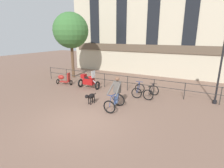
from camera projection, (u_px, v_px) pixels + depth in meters
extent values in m
plane|color=#7A5B4C|center=(82.00, 121.00, 7.98)|extent=(60.00, 60.00, 0.00)
cylinder|color=#2D2B28|center=(51.00, 73.00, 15.69)|extent=(0.05, 0.05, 1.05)
cylinder|color=#2D2B28|center=(67.00, 75.00, 14.83)|extent=(0.05, 0.05, 1.05)
cylinder|color=#2D2B28|center=(84.00, 77.00, 13.97)|extent=(0.05, 0.05, 1.05)
cylinder|color=#2D2B28|center=(105.00, 80.00, 13.11)|extent=(0.05, 0.05, 1.05)
cylinder|color=#2D2B28|center=(128.00, 83.00, 12.25)|extent=(0.05, 0.05, 1.05)
cylinder|color=#2D2B28|center=(154.00, 87.00, 11.39)|extent=(0.05, 0.05, 1.05)
cylinder|color=#2D2B28|center=(185.00, 91.00, 10.53)|extent=(0.05, 0.05, 1.05)
cylinder|color=#2D2B28|center=(221.00, 96.00, 9.67)|extent=(0.05, 0.05, 1.05)
cylinder|color=#2D2B28|center=(128.00, 76.00, 12.12)|extent=(15.00, 0.04, 0.04)
cylinder|color=#2D2B28|center=(128.00, 83.00, 12.24)|extent=(15.00, 0.04, 0.04)
cube|color=#BCB299|center=(154.00, 20.00, 15.93)|extent=(18.00, 0.60, 10.31)
cube|color=brown|center=(151.00, 48.00, 16.31)|extent=(17.10, 0.12, 0.70)
cube|color=black|center=(94.00, 17.00, 18.40)|extent=(1.10, 0.06, 5.78)
cube|color=black|center=(121.00, 15.00, 16.96)|extent=(1.10, 0.06, 5.78)
cube|color=black|center=(153.00, 13.00, 15.51)|extent=(1.10, 0.06, 5.78)
cube|color=black|center=(192.00, 11.00, 14.07)|extent=(1.10, 0.06, 5.78)
torus|color=black|center=(109.00, 107.00, 8.66)|extent=(0.68, 0.07, 0.68)
torus|color=black|center=(119.00, 100.00, 9.59)|extent=(0.68, 0.07, 0.68)
cylinder|color=navy|center=(113.00, 100.00, 8.96)|extent=(0.04, 0.49, 0.60)
cylinder|color=navy|center=(116.00, 98.00, 9.25)|extent=(0.04, 0.23, 0.52)
cylinder|color=navy|center=(114.00, 94.00, 8.98)|extent=(0.04, 0.66, 0.10)
cylinder|color=navy|center=(117.00, 102.00, 9.41)|extent=(0.03, 0.44, 0.08)
cylinder|color=navy|center=(118.00, 97.00, 9.43)|extent=(0.03, 0.26, 0.47)
cylinder|color=navy|center=(110.00, 101.00, 8.67)|extent=(0.03, 0.22, 0.54)
cylinder|color=navy|center=(111.00, 96.00, 8.69)|extent=(0.48, 0.03, 0.03)
cube|color=black|center=(117.00, 93.00, 9.26)|extent=(0.12, 0.24, 0.05)
cube|color=#56514C|center=(117.00, 87.00, 9.17)|extent=(0.36, 0.22, 0.60)
sphere|color=brown|center=(117.00, 79.00, 9.05)|extent=(0.22, 0.22, 0.22)
cylinder|color=#56514C|center=(111.00, 88.00, 8.99)|extent=(0.14, 0.72, 0.60)
cylinder|color=#56514C|center=(118.00, 89.00, 8.80)|extent=(0.14, 0.72, 0.60)
cylinder|color=#384766|center=(115.00, 99.00, 9.29)|extent=(0.14, 0.31, 0.69)
cylinder|color=#384766|center=(118.00, 98.00, 9.21)|extent=(0.14, 0.31, 0.58)
ellipsoid|color=black|center=(91.00, 96.00, 9.88)|extent=(0.31, 0.51, 0.28)
cylinder|color=black|center=(89.00, 97.00, 9.73)|extent=(0.18, 0.17, 0.16)
sphere|color=black|center=(87.00, 96.00, 9.58)|extent=(0.21, 0.21, 0.21)
cone|color=black|center=(86.00, 97.00, 9.51)|extent=(0.13, 0.14, 0.12)
cylinder|color=black|center=(95.00, 94.00, 10.09)|extent=(0.08, 0.17, 0.10)
cylinder|color=black|center=(89.00, 101.00, 9.88)|extent=(0.06, 0.06, 0.40)
cylinder|color=black|center=(91.00, 101.00, 9.79)|extent=(0.06, 0.06, 0.40)
cylinder|color=black|center=(92.00, 99.00, 10.11)|extent=(0.06, 0.06, 0.40)
cylinder|color=black|center=(94.00, 100.00, 10.02)|extent=(0.06, 0.06, 0.40)
torus|color=black|center=(97.00, 85.00, 12.51)|extent=(0.14, 0.62, 0.62)
torus|color=black|center=(81.00, 83.00, 13.13)|extent=(0.14, 0.62, 0.62)
cube|color=maroon|center=(89.00, 81.00, 12.76)|extent=(0.82, 0.43, 0.44)
ellipsoid|color=maroon|center=(91.00, 78.00, 12.61)|extent=(0.49, 0.34, 0.24)
cube|color=black|center=(87.00, 78.00, 12.73)|extent=(0.57, 0.32, 0.10)
cylinder|color=#B2B2B7|center=(95.00, 83.00, 12.54)|extent=(0.41, 0.08, 0.41)
cube|color=silver|center=(93.00, 74.00, 12.43)|extent=(0.05, 0.44, 0.50)
cube|color=maroon|center=(84.00, 76.00, 12.85)|extent=(0.33, 0.37, 0.28)
torus|color=black|center=(140.00, 88.00, 11.75)|extent=(0.66, 0.17, 0.66)
torus|color=black|center=(137.00, 93.00, 10.80)|extent=(0.66, 0.17, 0.66)
cylinder|color=navy|center=(139.00, 87.00, 11.32)|extent=(0.11, 0.47, 0.58)
cylinder|color=navy|center=(138.00, 89.00, 11.04)|extent=(0.07, 0.22, 0.51)
cylinder|color=navy|center=(139.00, 83.00, 11.16)|extent=(0.13, 0.63, 0.10)
cylinder|color=navy|center=(137.00, 92.00, 10.99)|extent=(0.09, 0.42, 0.07)
cylinder|color=navy|center=(137.00, 89.00, 10.84)|extent=(0.06, 0.25, 0.46)
cylinder|color=navy|center=(140.00, 85.00, 11.60)|extent=(0.06, 0.21, 0.52)
cylinder|color=navy|center=(140.00, 82.00, 11.44)|extent=(0.48, 0.11, 0.03)
cube|color=black|center=(138.00, 85.00, 10.88)|extent=(0.16, 0.26, 0.05)
torus|color=black|center=(154.00, 90.00, 11.31)|extent=(0.66, 0.10, 0.66)
torus|color=black|center=(148.00, 95.00, 10.45)|extent=(0.66, 0.10, 0.66)
cylinder|color=black|center=(152.00, 89.00, 10.92)|extent=(0.06, 0.47, 0.58)
cylinder|color=black|center=(150.00, 90.00, 10.67)|extent=(0.05, 0.22, 0.51)
cylinder|color=black|center=(152.00, 85.00, 10.77)|extent=(0.07, 0.63, 0.10)
cylinder|color=black|center=(149.00, 94.00, 10.63)|extent=(0.05, 0.42, 0.07)
cylinder|color=black|center=(149.00, 91.00, 10.49)|extent=(0.04, 0.25, 0.46)
cylinder|color=black|center=(154.00, 87.00, 11.17)|extent=(0.04, 0.21, 0.52)
cylinder|color=black|center=(153.00, 83.00, 11.02)|extent=(0.48, 0.06, 0.03)
cube|color=black|center=(150.00, 87.00, 10.52)|extent=(0.13, 0.25, 0.05)
torus|color=black|center=(71.00, 83.00, 13.69)|extent=(0.16, 0.41, 0.40)
torus|color=black|center=(58.00, 81.00, 14.04)|extent=(0.16, 0.41, 0.40)
cube|color=maroon|center=(64.00, 82.00, 13.85)|extent=(0.71, 0.40, 0.08)
cube|color=maroon|center=(69.00, 78.00, 13.64)|extent=(0.16, 0.33, 0.72)
ellipsoid|color=maroon|center=(61.00, 77.00, 13.84)|extent=(0.57, 0.39, 0.36)
cylinder|color=black|center=(215.00, 102.00, 9.98)|extent=(0.22, 0.22, 0.20)
cylinder|color=black|center=(220.00, 68.00, 9.46)|extent=(0.10, 0.10, 4.08)
cylinder|color=brown|center=(73.00, 59.00, 16.05)|extent=(0.26, 0.26, 3.34)
sphere|color=#386B33|center=(71.00, 30.00, 15.38)|extent=(3.11, 3.11, 3.11)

